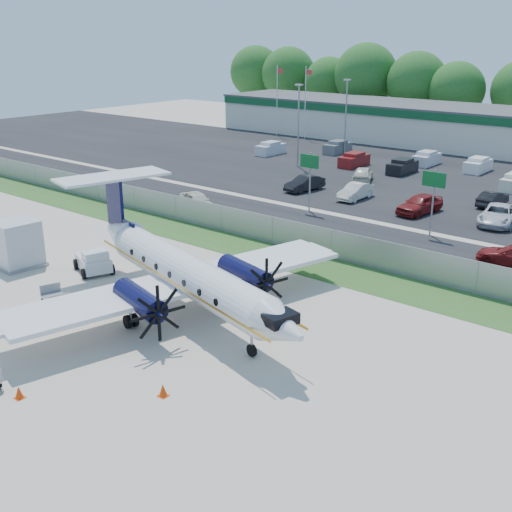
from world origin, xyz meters
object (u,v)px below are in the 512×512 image
Objects in this scene: pushback_tug at (94,261)px; service_container at (17,245)px; aircraft at (184,272)px; baggage_cart_near at (55,298)px.

service_container reaches higher than pushback_tug.
pushback_tug is (-8.93, 0.77, -1.64)m from aircraft.
pushback_tug is 1.48× the size of baggage_cart_near.
aircraft is at bearing 6.54° from service_container.
service_container is (-13.74, -1.58, -0.95)m from aircraft.
baggage_cart_near is at bearing -60.38° from pushback_tug.
aircraft is 13.87m from service_container.
aircraft is 9.13× the size of baggage_cart_near.
aircraft is 6.62× the size of service_container.
aircraft is 6.17× the size of pushback_tug.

